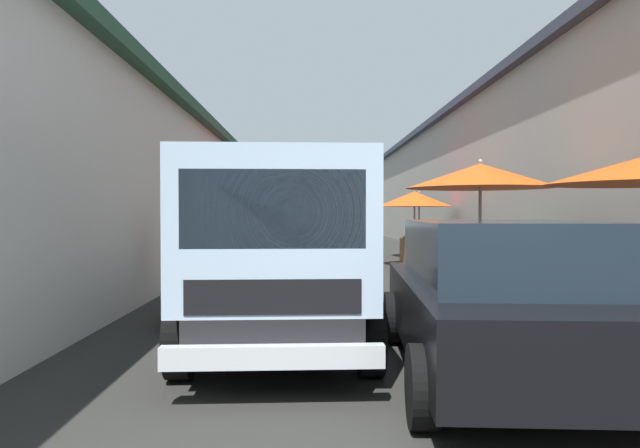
{
  "coord_description": "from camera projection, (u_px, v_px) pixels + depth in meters",
  "views": [
    {
      "loc": [
        -1.72,
        1.13,
        1.53
      ],
      "look_at": [
        12.52,
        0.84,
        1.24
      ],
      "focal_mm": 32.06,
      "sensor_mm": 36.0,
      "label": 1
    }
  ],
  "objects": [
    {
      "name": "fruit_stall_mid_lane",
      "position": [
        415.0,
        211.0,
        16.12
      ],
      "size": [
        2.12,
        2.12,
        2.2
      ],
      "color": "#9E9EA3",
      "rests_on": "ground"
    },
    {
      "name": "fruit_stall_near_right",
      "position": [
        482.0,
        194.0,
        9.79
      ],
      "size": [
        2.54,
        2.54,
        2.44
      ],
      "color": "#9E9EA3",
      "rests_on": "ground"
    },
    {
      "name": "parked_scooter",
      "position": [
        181.0,
        289.0,
        8.04
      ],
      "size": [
        1.69,
        0.35,
        1.14
      ],
      "color": "black",
      "rests_on": "ground"
    },
    {
      "name": "ground",
      "position": [
        351.0,
        270.0,
        15.26
      ],
      "size": [
        90.0,
        90.0,
        0.0
      ],
      "primitive_type": "plane",
      "color": "#282826"
    },
    {
      "name": "vendor_by_crates",
      "position": [
        185.0,
        246.0,
        9.37
      ],
      "size": [
        0.42,
        0.58,
        1.69
      ],
      "color": "#232328",
      "rests_on": "ground"
    },
    {
      "name": "building_right_concrete",
      "position": [
        583.0,
        177.0,
        17.61
      ],
      "size": [
        49.8,
        7.5,
        5.26
      ],
      "color": "#A39E93",
      "rests_on": "ground"
    },
    {
      "name": "building_left_whitewash",
      "position": [
        103.0,
        196.0,
        17.32
      ],
      "size": [
        49.8,
        7.5,
        4.03
      ],
      "color": "beige",
      "rests_on": "ground"
    },
    {
      "name": "plastic_stool",
      "position": [
        486.0,
        267.0,
        12.56
      ],
      "size": [
        0.3,
        0.3,
        0.43
      ],
      "color": "#1E8C3F",
      "rests_on": "ground"
    },
    {
      "name": "delivery_truck",
      "position": [
        278.0,
        259.0,
        5.94
      ],
      "size": [
        4.97,
        2.08,
        2.08
      ],
      "color": "black",
      "rests_on": "ground"
    },
    {
      "name": "fruit_stall_near_left",
      "position": [
        245.0,
        207.0,
        16.24
      ],
      "size": [
        2.64,
        2.64,
        2.15
      ],
      "color": "#9E9EA3",
      "rests_on": "ground"
    },
    {
      "name": "hatchback_car",
      "position": [
        499.0,
        298.0,
        5.26
      ],
      "size": [
        4.02,
        2.15,
        1.45
      ],
      "color": "black",
      "rests_on": "ground"
    },
    {
      "name": "fruit_stall_far_right",
      "position": [
        418.0,
        207.0,
        19.23
      ],
      "size": [
        2.19,
        2.19,
        2.25
      ],
      "color": "#9E9EA3",
      "rests_on": "ground"
    }
  ]
}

